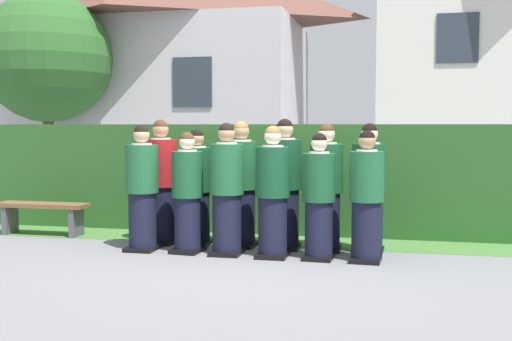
{
  "coord_description": "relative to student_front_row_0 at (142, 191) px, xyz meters",
  "views": [
    {
      "loc": [
        1.77,
        -7.58,
        1.63
      ],
      "look_at": [
        0.0,
        0.28,
        1.05
      ],
      "focal_mm": 44.13,
      "sensor_mm": 36.0,
      "label": 1
    }
  ],
  "objects": [
    {
      "name": "hedge",
      "position": [
        1.47,
        1.81,
        0.04
      ],
      "size": [
        9.26,
        0.7,
        1.65
      ],
      "color": "#285623",
      "rests_on": "ground"
    },
    {
      "name": "school_building_annex",
      "position": [
        5.95,
        9.02,
        3.15
      ],
      "size": [
        6.82,
        4.07,
        7.67
      ],
      "color": "silver",
      "rests_on": "ground"
    },
    {
      "name": "lawn_strip",
      "position": [
        1.47,
        1.01,
        -0.78
      ],
      "size": [
        9.26,
        0.9,
        0.01
      ],
      "primitive_type": "cube",
      "color": "#477A38",
      "rests_on": "ground"
    },
    {
      "name": "student_rear_row_2",
      "position": [
        1.2,
        0.53,
        0.02
      ],
      "size": [
        0.44,
        0.51,
        1.69
      ],
      "color": "black",
      "rests_on": "ground"
    },
    {
      "name": "student_front_row_0",
      "position": [
        0.0,
        0.0,
        0.0
      ],
      "size": [
        0.43,
        0.47,
        1.64
      ],
      "color": "black",
      "rests_on": "ground"
    },
    {
      "name": "student_rear_row_3",
      "position": [
        1.79,
        0.52,
        0.04
      ],
      "size": [
        0.45,
        0.54,
        1.72
      ],
      "color": "black",
      "rests_on": "ground"
    },
    {
      "name": "student_rear_row_4",
      "position": [
        2.34,
        0.51,
        0.01
      ],
      "size": [
        0.43,
        0.52,
        1.65
      ],
      "color": "black",
      "rests_on": "ground"
    },
    {
      "name": "student_front_row_1",
      "position": [
        0.62,
        -0.0,
        -0.05
      ],
      "size": [
        0.4,
        0.51,
        1.55
      ],
      "color": "black",
      "rests_on": "ground"
    },
    {
      "name": "student_front_row_3",
      "position": [
        1.74,
        -0.05,
        -0.01
      ],
      "size": [
        0.42,
        0.51,
        1.63
      ],
      "color": "black",
      "rests_on": "ground"
    },
    {
      "name": "student_front_row_2",
      "position": [
        1.15,
        -0.02,
        0.01
      ],
      "size": [
        0.43,
        0.48,
        1.66
      ],
      "color": "black",
      "rests_on": "ground"
    },
    {
      "name": "student_rear_row_1",
      "position": [
        0.57,
        0.54,
        -0.03
      ],
      "size": [
        0.41,
        0.5,
        1.58
      ],
      "color": "black",
      "rests_on": "ground"
    },
    {
      "name": "student_front_row_5",
      "position": [
        2.89,
        -0.05,
        -0.03
      ],
      "size": [
        0.41,
        0.47,
        1.57
      ],
      "color": "black",
      "rests_on": "ground"
    },
    {
      "name": "student_in_red_blazer",
      "position": [
        0.06,
        0.51,
        0.03
      ],
      "size": [
        0.44,
        0.49,
        1.71
      ],
      "color": "black",
      "rests_on": "ground"
    },
    {
      "name": "oak_tree_left",
      "position": [
        -4.35,
        5.04,
        2.34
      ],
      "size": [
        2.86,
        2.86,
        4.56
      ],
      "color": "brown",
      "rests_on": "ground"
    },
    {
      "name": "school_building_main",
      "position": [
        -2.84,
        7.81,
        2.48
      ],
      "size": [
        7.67,
        4.38,
        6.34
      ],
      "color": "silver",
      "rests_on": "ground"
    },
    {
      "name": "student_front_row_4",
      "position": [
        2.32,
        -0.04,
        -0.05
      ],
      "size": [
        0.4,
        0.49,
        1.54
      ],
      "color": "black",
      "rests_on": "ground"
    },
    {
      "name": "wooden_bench",
      "position": [
        -1.89,
        0.72,
        -0.43
      ],
      "size": [
        1.4,
        0.37,
        0.48
      ],
      "color": "brown",
      "rests_on": "ground"
    },
    {
      "name": "ground_plane",
      "position": [
        1.47,
        -0.04,
        -0.78
      ],
      "size": [
        60.0,
        60.0,
        0.0
      ],
      "primitive_type": "plane",
      "color": "slate"
    },
    {
      "name": "student_rear_row_5",
      "position": [
        2.89,
        0.49,
        0.01
      ],
      "size": [
        0.43,
        0.49,
        1.66
      ],
      "color": "black",
      "rests_on": "ground"
    }
  ]
}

